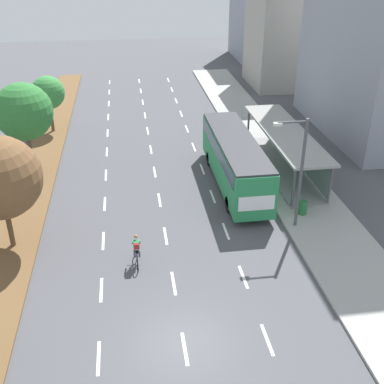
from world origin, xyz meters
The scene contains 15 objects.
ground_plane centered at (0.00, 0.00, 0.00)m, with size 140.00×140.00×0.00m, color #4C4C51.
median_strip centered at (-8.30, 20.00, 0.06)m, with size 2.60×52.00×0.12m, color brown.
sidewalk_right centered at (9.25, 20.00, 0.07)m, with size 4.50×52.00×0.15m, color #9E9E99.
lane_divider_left centered at (-3.50, 18.84, 0.00)m, with size 0.14×48.67×0.01m.
lane_divider_center centered at (0.00, 18.84, 0.00)m, with size 0.14×48.67×0.01m.
lane_divider_right centered at (3.50, 18.84, 0.00)m, with size 0.14×48.67×0.01m.
bus_shelter centered at (9.53, 15.74, 1.87)m, with size 2.90×12.12×2.86m.
bus centered at (5.25, 13.91, 2.07)m, with size 2.54×11.29×3.37m.
cyclist centered at (-1.68, 5.79, 0.79)m, with size 0.46×1.82×1.71m.
median_tree_third centered at (-8.52, 17.20, 4.77)m, with size 3.88×3.88×6.60m.
median_tree_fourth centered at (-8.20, 26.11, 3.51)m, with size 2.80×2.80×4.81m.
streetlight centered at (7.42, 8.07, 3.89)m, with size 1.91×0.24×6.50m.
trash_bin centered at (8.45, 9.23, 0.57)m, with size 0.52×0.52×0.85m, color #286B38.
building_mid_right centered at (16.34, 38.32, 6.00)m, with size 7.37×8.22×12.00m, color #A39E93.
building_far_right centered at (18.38, 52.79, 7.06)m, with size 8.46×10.03×14.11m, color #8E939E.
Camera 1 is at (-1.72, -14.40, 14.83)m, focal length 44.32 mm.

